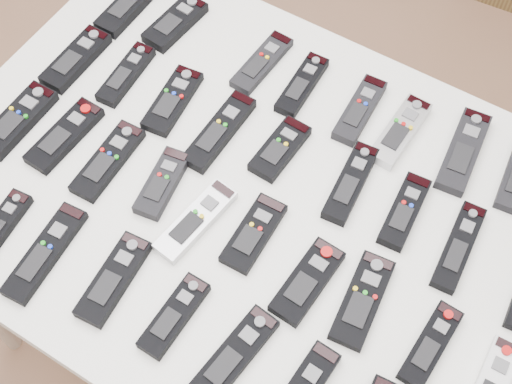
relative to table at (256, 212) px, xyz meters
The scene contains 31 objects.
ground 0.73m from the table, ahead, with size 4.00×4.00×0.00m, color #8B6047.
table is the anchor object (origin of this frame).
remote_0 0.57m from the table, 150.85° to the left, with size 0.06×0.21×0.02m, color black.
remote_1 0.47m from the table, 143.88° to the left, with size 0.06×0.16×0.02m, color black.
remote_2 0.33m from the table, 119.52° to the left, with size 0.05×0.17×0.02m, color black.
remote_3 0.29m from the table, 101.74° to the left, with size 0.05×0.16×0.02m, color black.
remote_4 0.29m from the table, 74.89° to the left, with size 0.05×0.17×0.02m, color black.
remote_5 0.33m from the table, 58.41° to the left, with size 0.05×0.17×0.02m, color #B7B7BC.
remote_6 0.42m from the table, 45.15° to the left, with size 0.06×0.19×0.02m, color black.
remote_9 0.51m from the table, behind, with size 0.06×0.17×0.02m, color black.
remote_10 0.40m from the table, 164.85° to the left, with size 0.05×0.16×0.02m, color black.
remote_11 0.29m from the table, 159.25° to the left, with size 0.06×0.17×0.02m, color black.
remote_12 0.18m from the table, 148.39° to the left, with size 0.05×0.19×0.02m, color black.
remote_13 0.13m from the table, 97.21° to the left, with size 0.06×0.14×0.02m, color black.
remote_14 0.19m from the table, 39.47° to the left, with size 0.05×0.18×0.02m, color black.
remote_15 0.29m from the table, 24.08° to the left, with size 0.05×0.16×0.02m, color black.
remote_16 0.39m from the table, 15.08° to the left, with size 0.04×0.18×0.02m, color black.
remote_18 0.51m from the table, 168.01° to the right, with size 0.06×0.18×0.02m, color black.
remote_19 0.41m from the table, 167.88° to the right, with size 0.06×0.18×0.02m, color black.
remote_20 0.30m from the table, 163.11° to the right, with size 0.06×0.18×0.02m, color black.
remote_21 0.19m from the table, 155.98° to the right, with size 0.05×0.15×0.02m, color black.
remote_22 0.14m from the table, 121.61° to the right, with size 0.05×0.18×0.02m, color #B7B7BC.
remote_23 0.11m from the table, 61.22° to the right, with size 0.06×0.15×0.02m, color black.
remote_24 0.21m from the table, 31.23° to the right, with size 0.06×0.16×0.02m, color black.
remote_25 0.29m from the table, 17.13° to the right, with size 0.06×0.17×0.02m, color black.
remote_26 0.42m from the table, 13.16° to the right, with size 0.05×0.16×0.02m, color black.
remote_29 0.48m from the table, 140.40° to the right, with size 0.04×0.14×0.02m, color black.
remote_30 0.40m from the table, 130.67° to the right, with size 0.05×0.20×0.02m, color black.
remote_31 0.31m from the table, 113.81° to the right, with size 0.06×0.17×0.02m, color black.
remote_32 0.29m from the table, 88.51° to the right, with size 0.05×0.15×0.02m, color black.
remote_33 0.32m from the table, 65.13° to the right, with size 0.05×0.18×0.02m, color black.
Camera 1 is at (0.26, -0.57, 1.95)m, focal length 50.00 mm.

